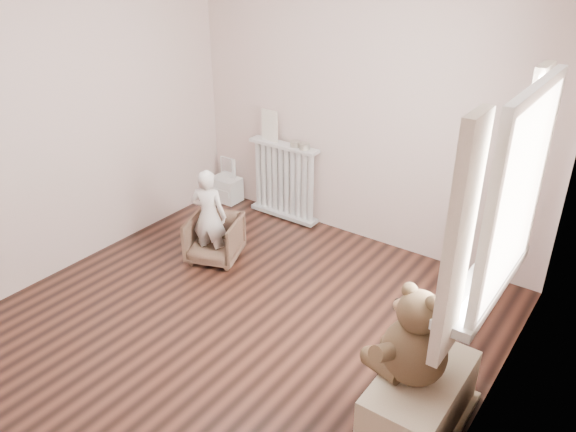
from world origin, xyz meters
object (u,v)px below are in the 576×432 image
Objects in this scene: armchair at (214,239)px; teddy_bear at (416,340)px; toy_bench at (419,400)px; toy_vanity at (226,177)px; plush_cat at (491,257)px; radiator at (284,183)px; child at (209,216)px.

teddy_bear is at bearing -40.21° from armchair.
toy_bench is 0.48m from teddy_bear.
armchair is at bearing 174.91° from teddy_bear.
toy_vanity reaches higher than toy_bench.
plush_cat is at bearing -26.38° from armchair.
radiator is 0.99× the size of toy_bench.
child is (0.00, -0.05, 0.25)m from armchair.
plush_cat is (2.46, -0.24, 0.79)m from armchair.
radiator is 0.93× the size of child.
teddy_bear is at bearing -96.27° from plush_cat.
toy_vanity is at bearing 150.15° from toy_bench.
toy_bench is (2.32, -0.74, -0.01)m from armchair.
plush_cat is (0.19, 0.56, 0.33)m from teddy_bear.
toy_bench is 3.36× the size of plush_cat.
radiator reaches higher than armchair.
radiator is 1.34× the size of teddy_bear.
radiator is at bearing 164.75° from plush_cat.
plush_cat reaches higher than toy_bench.
toy_bench is 0.96m from plush_cat.
armchair reaches higher than toy_bench.
armchair is 0.25m from child.
child is 3.59× the size of plush_cat.
radiator reaches higher than toy_bench.
plush_cat is at bearing 154.78° from child.
armchair is 0.53× the size of child.
toy_bench is 1.36× the size of teddy_bear.
toy_bench is (3.07, -1.76, -0.08)m from toy_vanity.
plush_cat is (0.14, 0.51, 0.80)m from toy_bench.
toy_vanity is 1.27m from armchair.
teddy_bear is 0.68m from plush_cat.
child is at bearing 176.04° from teddy_bear.
toy_bench is (2.32, -0.69, -0.26)m from child.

